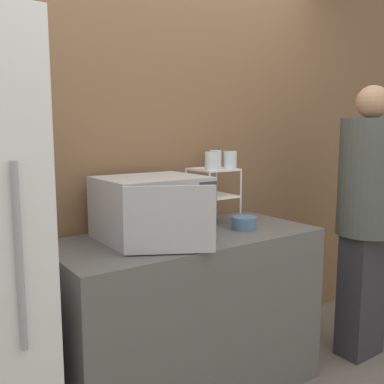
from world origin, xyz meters
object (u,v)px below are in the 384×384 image
Objects in this scene: glass_front_right at (230,160)px; person at (367,208)px; dish_rack at (213,184)px; glass_front_left at (212,161)px; glass_back_right at (215,158)px; bowl at (244,223)px; microwave at (153,208)px.

person is (0.81, -0.38, -0.32)m from glass_front_right.
glass_front_right reaches higher than dish_rack.
glass_front_right is (0.13, -0.01, 0.00)m from glass_front_left.
dish_rack is 3.19× the size of glass_back_right.
glass_front_left is 0.40m from bowl.
bowl is at bearing -78.90° from dish_rack.
glass_front_left is 1.00× the size of glass_front_right.
bowl is (-0.02, -0.15, -0.35)m from glass_front_right.
bowl is (-0.03, -0.30, -0.35)m from glass_back_right.
glass_front_right is at bearing -92.97° from glass_back_right.
glass_front_right is at bearing 81.71° from bowl.
dish_rack reaches higher than bowl.
glass_front_right is at bearing 154.86° from person.
glass_back_right is (0.55, 0.19, 0.22)m from microwave.
bowl is at bearing -55.20° from glass_front_left.
bowl is 0.86m from person.
glass_front_left is 0.13m from glass_front_right.
glass_front_left is 1.00× the size of glass_back_right.
person is (0.87, -0.45, -0.17)m from dish_rack.
glass_back_right is 0.15m from glass_front_right.
glass_back_right is 0.74× the size of bowl.
glass_back_right reaches higher than microwave.
glass_front_left is at bearing 157.72° from person.
glass_front_right is 0.74× the size of bowl.
glass_back_right is (0.07, 0.08, 0.14)m from dish_rack.
glass_back_right reaches higher than bowl.
microwave is 0.50m from dish_rack.
glass_back_right is at bearing 87.03° from glass_front_right.
bowl is at bearing 164.75° from person.
microwave is at bearing -161.46° from glass_back_right.
person is at bearing -25.14° from glass_front_right.
glass_front_left is (0.41, 0.04, 0.22)m from microwave.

